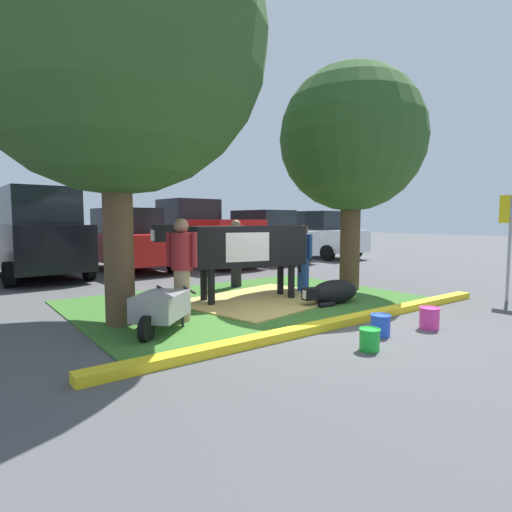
{
  "coord_description": "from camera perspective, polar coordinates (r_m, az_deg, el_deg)",
  "views": [
    {
      "loc": [
        -4.72,
        -4.65,
        1.65
      ],
      "look_at": [
        0.42,
        2.19,
        0.9
      ],
      "focal_mm": 28.99,
      "sensor_mm": 36.0,
      "label": 1
    }
  ],
  "objects": [
    {
      "name": "curb_yellow",
      "position": [
        6.65,
        11.42,
        -8.94
      ],
      "size": [
        7.82,
        0.24,
        0.12
      ],
      "primitive_type": "cube",
      "color": "yellow",
      "rests_on": "ground"
    },
    {
      "name": "person_visitor_far",
      "position": [
        9.33,
        6.55,
        -0.14
      ],
      "size": [
        0.34,
        0.53,
        1.53
      ],
      "color": "#23478C",
      "rests_on": "ground"
    },
    {
      "name": "bucket_blue",
      "position": [
        6.22,
        16.79,
        -9.07
      ],
      "size": [
        0.3,
        0.3,
        0.31
      ],
      "color": "blue",
      "rests_on": "ground"
    },
    {
      "name": "hay_bedding",
      "position": [
        8.47,
        1.23,
        -6.05
      ],
      "size": [
        3.6,
        2.97,
        0.04
      ],
      "primitive_type": "cube",
      "rotation": [
        0.0,
        0.0,
        0.19
      ],
      "color": "tan",
      "rests_on": "ground"
    },
    {
      "name": "hatchback_white",
      "position": [
        16.46,
        0.94,
        2.71
      ],
      "size": [
        2.17,
        4.47,
        2.02
      ],
      "color": "silver",
      "rests_on": "ground"
    },
    {
      "name": "parking_sign",
      "position": [
        9.75,
        31.7,
        3.46
      ],
      "size": [
        0.07,
        0.44,
        2.15
      ],
      "color": "#99999E",
      "rests_on": "ground"
    },
    {
      "name": "bucket_pink",
      "position": [
        6.86,
        22.81,
        -7.84
      ],
      "size": [
        0.31,
        0.31,
        0.33
      ],
      "color": "#EA3893",
      "rests_on": "ground"
    },
    {
      "name": "suv_black",
      "position": [
        13.31,
        -28.04,
        2.79
      ],
      "size": [
        2.28,
        4.68,
        2.52
      ],
      "color": "black",
      "rests_on": "ground"
    },
    {
      "name": "calf_lying",
      "position": [
        8.24,
        10.59,
        -4.94
      ],
      "size": [
        1.32,
        0.58,
        0.48
      ],
      "color": "black",
      "rests_on": "ground"
    },
    {
      "name": "shade_tree_left",
      "position": [
        7.23,
        -19.18,
        26.53
      ],
      "size": [
        4.65,
        4.65,
        6.68
      ],
      "color": "brown",
      "rests_on": "ground"
    },
    {
      "name": "wheelbarrow",
      "position": [
        6.23,
        -13.07,
        -6.84
      ],
      "size": [
        1.37,
        1.33,
        0.63
      ],
      "color": "gray",
      "rests_on": "ground"
    },
    {
      "name": "grass_island",
      "position": [
        8.47,
        -1.33,
        -6.15
      ],
      "size": [
        6.62,
        4.68,
        0.02
      ],
      "primitive_type": "cube",
      "color": "#386B28",
      "rests_on": "ground"
    },
    {
      "name": "person_visitor_near",
      "position": [
        10.04,
        -2.77,
        0.66
      ],
      "size": [
        0.53,
        0.34,
        1.65
      ],
      "color": "black",
      "rests_on": "ground"
    },
    {
      "name": "person_handler",
      "position": [
        6.72,
        -10.2,
        -1.46
      ],
      "size": [
        0.36,
        0.44,
        1.68
      ],
      "color": "#9E7F5B",
      "rests_on": "ground"
    },
    {
      "name": "shade_tree_right",
      "position": [
        10.05,
        13.11,
        15.37
      ],
      "size": [
        3.32,
        3.32,
        5.17
      ],
      "color": "#4C3823",
      "rests_on": "ground"
    },
    {
      "name": "sedan_blue",
      "position": [
        18.39,
        8.33,
        2.9
      ],
      "size": [
        2.17,
        4.47,
        2.02
      ],
      "color": "silver",
      "rests_on": "ground"
    },
    {
      "name": "sedan_red",
      "position": [
        14.06,
        -17.38,
        2.08
      ],
      "size": [
        2.17,
        4.47,
        2.02
      ],
      "color": "red",
      "rests_on": "ground"
    },
    {
      "name": "ground_plane",
      "position": [
        6.83,
        8.34,
        -9.04
      ],
      "size": [
        80.0,
        80.0,
        0.0
      ],
      "primitive_type": "plane",
      "color": "#4C4C4F"
    },
    {
      "name": "bucket_green",
      "position": [
        5.52,
        15.39,
        -10.97
      ],
      "size": [
        0.28,
        0.28,
        0.28
      ],
      "color": "green",
      "rests_on": "ground"
    },
    {
      "name": "pickup_truck_black",
      "position": [
        15.32,
        -7.69,
        2.97
      ],
      "size": [
        2.4,
        5.48,
        2.42
      ],
      "color": "red",
      "rests_on": "ground"
    },
    {
      "name": "cow_holstein",
      "position": [
        8.29,
        -1.79,
        1.29
      ],
      "size": [
        3.08,
        1.2,
        1.57
      ],
      "color": "black",
      "rests_on": "ground"
    }
  ]
}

